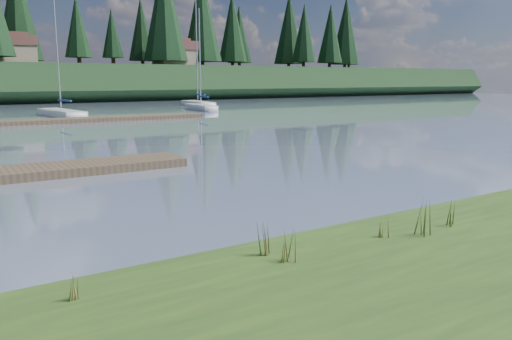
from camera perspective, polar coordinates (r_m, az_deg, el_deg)
ground at (r=38.95m, az=-27.14°, el=4.55°), size 200.00×200.00×0.00m
dock_far at (r=39.17m, az=-24.24°, el=5.03°), size 26.00×2.20×0.30m
sailboat_bg_3 at (r=46.86m, az=-21.64°, el=6.15°), size 2.72×8.78×12.61m
sailboat_bg_4 at (r=52.75m, az=-6.55°, el=7.21°), size 2.01×6.97×10.26m
sailboat_bg_5 at (r=60.72m, az=-6.89°, el=7.60°), size 2.83×8.92×12.44m
weed_0 at (r=7.89m, az=3.79°, el=-8.62°), size 0.17×0.14×0.64m
weed_1 at (r=8.22m, az=0.94°, el=-8.01°), size 0.17×0.14×0.58m
weed_2 at (r=9.68m, az=18.62°, el=-5.34°), size 0.17×0.14×0.72m
weed_3 at (r=7.07m, az=-19.79°, el=-12.12°), size 0.17×0.14×0.48m
weed_4 at (r=9.40m, az=14.36°, el=-6.48°), size 0.17×0.14×0.38m
weed_5 at (r=10.51m, az=21.27°, el=-4.54°), size 0.17×0.14×0.61m
mud_lip at (r=8.50m, az=-5.33°, el=-11.17°), size 60.00×0.50×0.14m
conifer_5 at (r=81.18m, az=-19.76°, el=15.19°), size 3.96×3.96×10.35m
conifer_6 at (r=83.60m, az=-10.44°, el=17.64°), size 7.04×7.04×17.00m
conifer_7 at (r=92.21m, az=-2.73°, el=15.97°), size 5.28×5.28×13.20m
conifer_8 at (r=96.03m, az=5.51°, el=15.30°), size 4.62×4.62×11.77m
conifer_9 at (r=106.78m, az=10.22°, el=15.42°), size 5.94×5.94×14.62m
house_1 at (r=80.33m, az=-26.17°, el=12.29°), size 6.30×5.30×4.65m
house_2 at (r=84.70m, az=-9.26°, el=13.04°), size 6.30×5.30×4.65m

